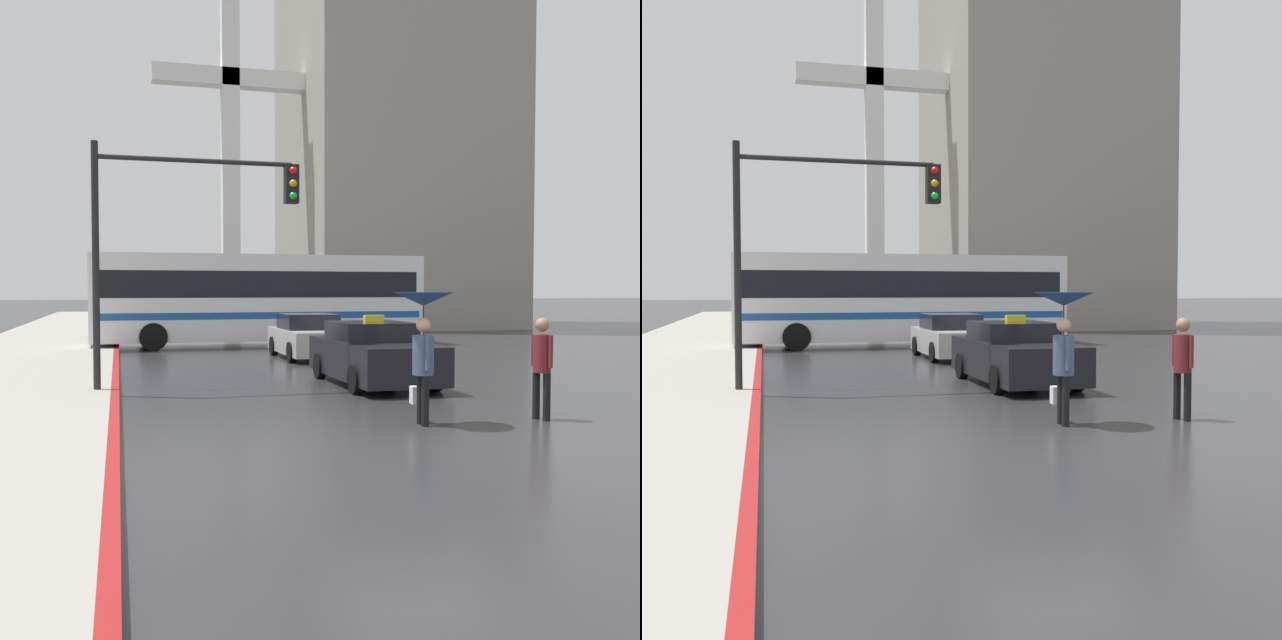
% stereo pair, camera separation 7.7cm
% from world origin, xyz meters
% --- Properties ---
extents(ground_plane, '(300.00, 300.00, 0.00)m').
position_xyz_m(ground_plane, '(0.00, 0.00, 0.00)').
color(ground_plane, '#2D2D30').
extents(taxi, '(1.91, 4.47, 1.54)m').
position_xyz_m(taxi, '(1.37, 6.06, 0.66)').
color(taxi, black).
rests_on(taxi, ground_plane).
extents(sedan_red, '(1.91, 4.11, 1.35)m').
position_xyz_m(sedan_red, '(1.57, 12.59, 0.63)').
color(sedan_red, '#B7B2AD').
rests_on(sedan_red, ground_plane).
extents(city_bus, '(12.17, 2.83, 3.36)m').
position_xyz_m(city_bus, '(0.99, 17.78, 1.87)').
color(city_bus, silver).
rests_on(city_bus, ground_plane).
extents(pedestrian_with_umbrella, '(0.93, 0.93, 2.06)m').
position_xyz_m(pedestrian_with_umbrella, '(0.47, 1.12, 1.58)').
color(pedestrian_with_umbrella, black).
rests_on(pedestrian_with_umbrella, ground_plane).
extents(pedestrian_man, '(0.35, 0.43, 1.65)m').
position_xyz_m(pedestrian_man, '(2.49, 1.03, 0.96)').
color(pedestrian_man, black).
rests_on(pedestrian_man, ground_plane).
extents(traffic_light, '(4.15, 0.38, 5.00)m').
position_xyz_m(traffic_light, '(-2.75, 5.71, 3.54)').
color(traffic_light, black).
rests_on(traffic_light, ground_plane).
extents(building_tower_near, '(11.31, 11.77, 35.89)m').
position_xyz_m(building_tower_near, '(11.18, 31.02, 17.94)').
color(building_tower_near, gray).
rests_on(building_tower_near, ground_plane).
extents(monument_cross, '(7.96, 0.90, 18.08)m').
position_xyz_m(monument_cross, '(1.61, 29.35, 10.26)').
color(monument_cross, white).
rests_on(monument_cross, ground_plane).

